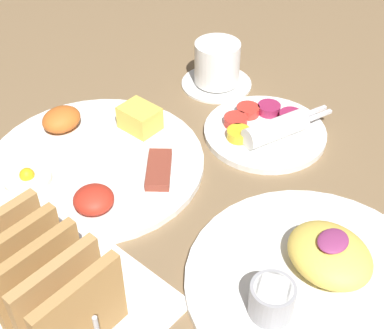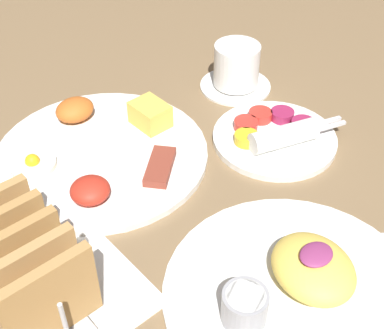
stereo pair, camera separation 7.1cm
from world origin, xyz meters
name	(u,v)px [view 1 (the left image)]	position (x,y,z in m)	size (l,w,h in m)	color
ground_plane	(181,214)	(0.00, 0.00, 0.00)	(3.00, 3.00, 0.00)	brown
napkin_flat	(50,311)	(-0.20, 0.01, 0.00)	(0.22, 0.22, 0.00)	white
plate_breakfast	(95,158)	(-0.01, 0.16, 0.01)	(0.31, 0.31, 0.05)	white
plate_condiments	(266,129)	(0.21, 0.01, 0.01)	(0.18, 0.18, 0.04)	white
plate_foreground	(315,276)	(0.02, -0.19, 0.01)	(0.29, 0.29, 0.06)	white
toast_rack	(41,283)	(-0.20, 0.01, 0.05)	(0.10, 0.18, 0.10)	#B7B7BC
coffee_cup	(217,66)	(0.27, 0.16, 0.04)	(0.12, 0.12, 0.08)	white
teaspoon	(325,224)	(0.10, -0.15, 0.00)	(0.11, 0.08, 0.01)	silver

